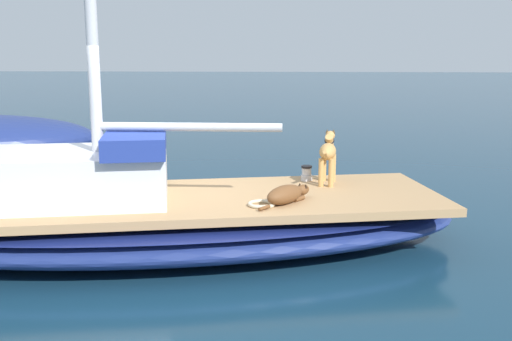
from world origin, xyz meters
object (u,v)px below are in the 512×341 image
at_px(sailboat_main, 176,222).
at_px(dog_tan, 328,153).
at_px(coiled_rope, 262,204).
at_px(deck_winch, 307,174).
at_px(dog_brown, 287,194).

relative_size(sailboat_main, dog_tan, 8.10).
bearing_deg(coiled_rope, dog_tan, -33.30).
bearing_deg(sailboat_main, deck_winch, -56.93).
relative_size(dog_brown, coiled_rope, 2.53).
xyz_separation_m(dog_brown, deck_winch, (1.27, -0.26, -0.01)).
height_order(sailboat_main, deck_winch, deck_winch).
bearing_deg(sailboat_main, dog_tan, -64.46).
relative_size(dog_brown, dog_tan, 0.87).
distance_m(dog_tan, coiled_rope, 1.57).
distance_m(deck_winch, coiled_rope, 1.53).
bearing_deg(dog_brown, deck_winch, -11.76).
bearing_deg(coiled_rope, sailboat_main, 72.00).
xyz_separation_m(sailboat_main, deck_winch, (1.07, -1.64, 0.42)).
relative_size(sailboat_main, coiled_rope, 23.43).
bearing_deg(dog_brown, dog_tan, -26.00).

